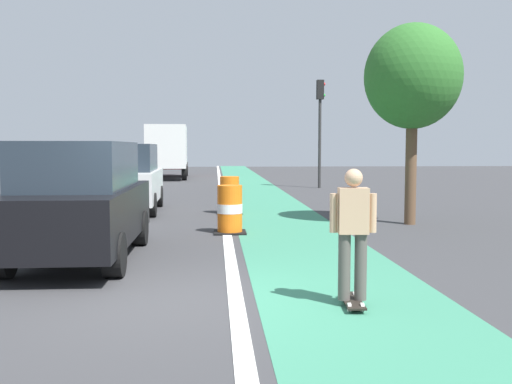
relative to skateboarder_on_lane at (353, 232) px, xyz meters
name	(u,v)px	position (x,y,z in m)	size (l,w,h in m)	color
ground_plane	(166,298)	(-2.32, 0.51, -0.91)	(100.00, 100.00, 0.00)	#38383A
bike_lane_strip	(267,205)	(0.08, 12.51, -0.91)	(2.50, 80.00, 0.01)	#387F60
lane_divider_stripe	(223,205)	(-1.42, 12.51, -0.91)	(0.20, 80.00, 0.01)	silver
skateboarder_on_lane	(353,232)	(0.00, 0.00, 0.00)	(0.57, 0.81, 1.69)	black
parked_suv_nearest	(80,200)	(-4.00, 3.22, 0.12)	(1.92, 4.60, 2.04)	black
parked_suv_second	(127,178)	(-4.32, 10.68, 0.12)	(2.02, 4.65, 2.04)	silver
traffic_barrel_front	(230,210)	(-1.35, 6.12, -0.38)	(0.73, 0.73, 1.09)	orange
traffic_barrel_mid	(230,196)	(-1.26, 9.98, -0.38)	(0.73, 0.73, 1.09)	orange
delivery_truck_down_block	(168,149)	(-4.60, 29.37, 0.94)	(2.57, 7.68, 3.23)	silver
traffic_light_corner	(320,114)	(3.29, 20.32, 2.59)	(0.41, 0.32, 5.10)	#2D2D2D
street_tree_sidewalk	(413,78)	(3.24, 7.32, 2.76)	(2.40, 2.40, 5.00)	brown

